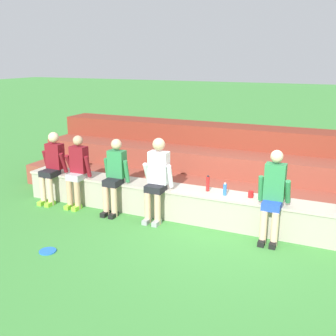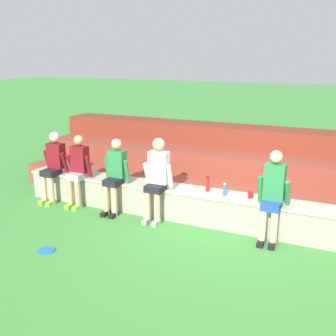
# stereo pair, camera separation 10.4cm
# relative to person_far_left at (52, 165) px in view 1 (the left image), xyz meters

# --- Properties ---
(ground_plane) EXTENTS (80.00, 80.00, 0.00)m
(ground_plane) POSITION_rel_person_far_left_xyz_m (3.63, -0.00, -0.75)
(ground_plane) COLOR #428E3D
(stone_seating_wall) EXTENTS (8.41, 0.54, 0.56)m
(stone_seating_wall) POSITION_rel_person_far_left_xyz_m (3.63, 0.25, -0.46)
(stone_seating_wall) COLOR #A8A08E
(stone_seating_wall) RESTS_ON ground
(brick_bleachers) EXTENTS (9.91, 2.36, 1.34)m
(brick_bleachers) POSITION_rel_person_far_left_xyz_m (3.63, 2.09, -0.23)
(brick_bleachers) COLOR brown
(brick_bleachers) RESTS_ON ground
(person_far_left) EXTENTS (0.51, 0.58, 1.40)m
(person_far_left) POSITION_rel_person_far_left_xyz_m (0.00, 0.00, 0.00)
(person_far_left) COLOR beige
(person_far_left) RESTS_ON ground
(person_left_of_center) EXTENTS (0.50, 0.49, 1.39)m
(person_left_of_center) POSITION_rel_person_far_left_xyz_m (0.62, -0.02, -0.01)
(person_left_of_center) COLOR tan
(person_left_of_center) RESTS_ON ground
(person_center) EXTENTS (0.49, 0.54, 1.39)m
(person_center) POSITION_rel_person_far_left_xyz_m (1.45, -0.02, -0.02)
(person_center) COLOR #DBAD89
(person_center) RESTS_ON ground
(person_right_of_center) EXTENTS (0.52, 0.53, 1.48)m
(person_right_of_center) POSITION_rel_person_far_left_xyz_m (2.31, -0.01, 0.05)
(person_right_of_center) COLOR #DBAD89
(person_right_of_center) RESTS_ON ground
(person_far_right) EXTENTS (0.49, 0.51, 1.45)m
(person_far_right) POSITION_rel_person_far_left_xyz_m (4.31, -0.03, 0.02)
(person_far_right) COLOR beige
(person_far_right) RESTS_ON ground
(water_bottle_mid_right) EXTENTS (0.06, 0.06, 0.28)m
(water_bottle_mid_right) POSITION_rel_person_far_left_xyz_m (3.14, 0.29, -0.06)
(water_bottle_mid_right) COLOR red
(water_bottle_mid_right) RESTS_ON stone_seating_wall
(water_bottle_near_right) EXTENTS (0.06, 0.06, 0.22)m
(water_bottle_near_right) POSITION_rel_person_far_left_xyz_m (3.47, 0.20, -0.09)
(water_bottle_near_right) COLOR blue
(water_bottle_near_right) RESTS_ON stone_seating_wall
(plastic_cup_middle) EXTENTS (0.09, 0.09, 0.11)m
(plastic_cup_middle) POSITION_rel_person_far_left_xyz_m (3.90, 0.27, -0.14)
(plastic_cup_middle) COLOR red
(plastic_cup_middle) RESTS_ON stone_seating_wall
(frisbee) EXTENTS (0.25, 0.25, 0.02)m
(frisbee) POSITION_rel_person_far_left_xyz_m (1.33, -1.79, -0.75)
(frisbee) COLOR blue
(frisbee) RESTS_ON ground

